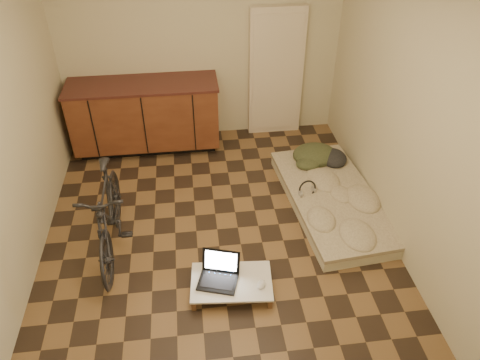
{
  "coord_description": "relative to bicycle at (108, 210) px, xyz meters",
  "views": [
    {
      "loc": [
        -0.21,
        -3.62,
        3.35
      ],
      "look_at": [
        0.25,
        0.1,
        0.55
      ],
      "focal_mm": 35.0,
      "sensor_mm": 36.0,
      "label": 1
    }
  ],
  "objects": [
    {
      "name": "room_shell",
      "position": [
        1.03,
        0.13,
        0.81
      ],
      "size": [
        3.5,
        4.0,
        2.6
      ],
      "color": "brown",
      "rests_on": "ground"
    },
    {
      "name": "cabinets",
      "position": [
        0.28,
        1.84,
        -0.02
      ],
      "size": [
        1.84,
        0.62,
        0.91
      ],
      "color": "black",
      "rests_on": "ground"
    },
    {
      "name": "appliance_panel",
      "position": [
        1.98,
        2.07,
        0.36
      ],
      "size": [
        0.7,
        0.1,
        1.7
      ],
      "primitive_type": "cube",
      "color": "beige",
      "rests_on": "ground"
    },
    {
      "name": "bicycle",
      "position": [
        0.0,
        0.0,
        0.0
      ],
      "size": [
        0.46,
        1.51,
        0.98
      ],
      "primitive_type": "imported",
      "rotation": [
        0.0,
        0.0,
        0.01
      ],
      "color": "black",
      "rests_on": "ground"
    },
    {
      "name": "futon",
      "position": [
        2.33,
        0.37,
        -0.41
      ],
      "size": [
        1.07,
        1.95,
        0.16
      ],
      "rotation": [
        0.0,
        0.0,
        0.09
      ],
      "color": "beige",
      "rests_on": "ground"
    },
    {
      "name": "clothing_pile",
      "position": [
        2.36,
        1.06,
        -0.21
      ],
      "size": [
        0.61,
        0.52,
        0.23
      ],
      "primitive_type": null,
      "rotation": [
        0.0,
        0.0,
        0.09
      ],
      "color": "#323A22",
      "rests_on": "futon"
    },
    {
      "name": "headphones",
      "position": [
        2.05,
        0.42,
        -0.25
      ],
      "size": [
        0.25,
        0.24,
        0.15
      ],
      "primitive_type": null,
      "rotation": [
        0.0,
        0.0,
        0.18
      ],
      "color": "black",
      "rests_on": "futon"
    },
    {
      "name": "lap_desk",
      "position": [
        1.09,
        -0.69,
        -0.38
      ],
      "size": [
        0.76,
        0.53,
        0.12
      ],
      "rotation": [
        0.0,
        0.0,
        -0.09
      ],
      "color": "brown",
      "rests_on": "ground"
    },
    {
      "name": "laptop",
      "position": [
        0.99,
        -0.64,
        -0.32
      ],
      "size": [
        0.42,
        0.4,
        0.24
      ],
      "rotation": [
        0.0,
        0.0,
        -0.3
      ],
      "color": "black",
      "rests_on": "lap_desk"
    },
    {
      "name": "mouse",
      "position": [
        1.35,
        -0.78,
        -0.35
      ],
      "size": [
        0.11,
        0.13,
        0.04
      ],
      "primitive_type": "ellipsoid",
      "rotation": [
        0.0,
        0.0,
        -0.5
      ],
      "color": "silver",
      "rests_on": "lap_desk"
    }
  ]
}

